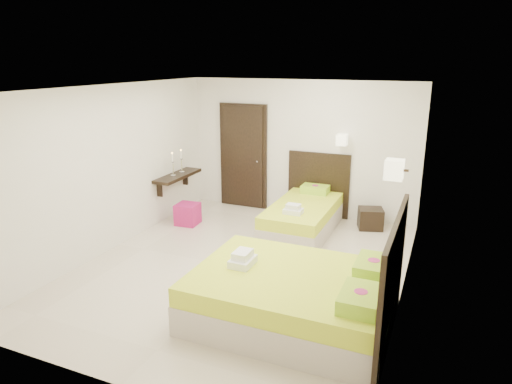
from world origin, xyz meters
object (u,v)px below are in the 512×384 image
at_px(bed_double, 299,295).
at_px(ottoman, 188,214).
at_px(bed_single, 304,215).
at_px(nightstand, 370,219).

relative_size(bed_double, ottoman, 5.83).
height_order(bed_single, nightstand, bed_single).
height_order(bed_double, nightstand, bed_double).
height_order(nightstand, ottoman, ottoman).
bearing_deg(ottoman, bed_single, 14.08).
bearing_deg(ottoman, bed_double, -38.71).
bearing_deg(bed_double, nightstand, 85.58).
relative_size(bed_single, bed_double, 0.88).
bearing_deg(ottoman, nightstand, 19.02).
distance_m(bed_double, nightstand, 3.43).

